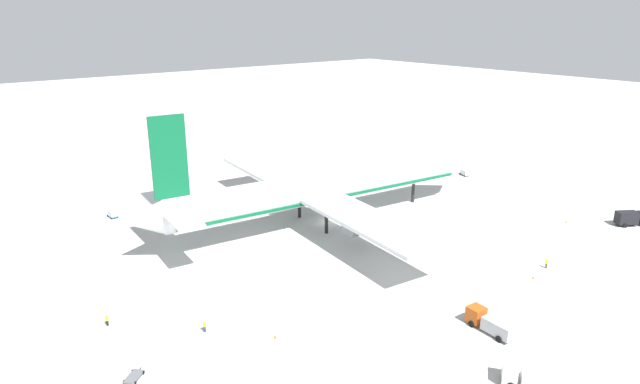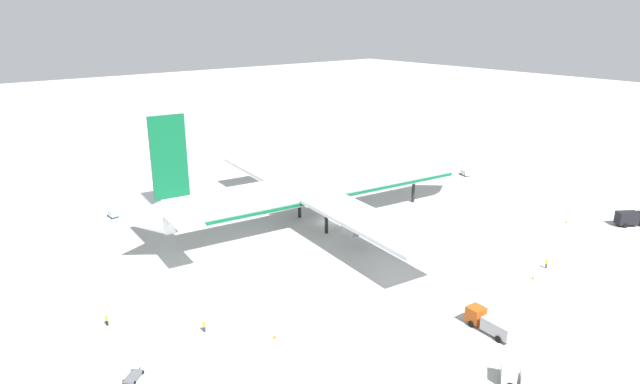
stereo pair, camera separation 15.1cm
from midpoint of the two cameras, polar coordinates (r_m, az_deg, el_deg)
name	(u,v)px [view 1 (the left image)]	position (r m, az deg, el deg)	size (l,w,h in m)	color
ground_plane	(326,222)	(112.11, 0.62, -3.08)	(600.00, 600.00, 0.00)	#B2B2AD
airliner	(321,188)	(108.95, 0.04, 0.42)	(77.29, 67.67, 24.70)	silver
service_truck_0	(527,375)	(69.64, 20.54, -17.31)	(5.12, 5.89, 2.58)	white
service_truck_1	(490,323)	(78.19, 17.12, -12.77)	(2.76, 7.05, 2.54)	#BF4C14
service_truck_2	(632,218)	(125.98, 29.50, -2.33)	(6.63, 5.36, 2.87)	black
baggage_cart_0	(134,377)	(70.67, -18.74, -17.61)	(2.88, 2.74, 0.40)	#595B60
baggage_cart_1	(112,214)	(122.05, -20.70, -2.12)	(1.63, 3.17, 1.39)	#26598C
baggage_cart_2	(465,172)	(148.57, 14.69, 1.97)	(2.24, 3.40, 1.47)	gray
ground_worker_0	(107,320)	(81.72, -21.20, -12.23)	(0.47, 0.47, 1.64)	black
ground_worker_1	(205,326)	(76.70, -11.90, -13.41)	(0.53, 0.53, 1.65)	navy
ground_worker_2	(547,263)	(99.41, 22.32, -6.84)	(0.43, 0.43, 1.65)	#3F3F47
traffic_cone_0	(566,221)	(122.04, 24.05, -2.79)	(0.36, 0.36, 0.55)	orange
traffic_cone_1	(533,277)	(95.02, 21.12, -8.23)	(0.36, 0.36, 0.55)	orange
traffic_cone_2	(275,336)	(74.37, -4.73, -14.64)	(0.36, 0.36, 0.55)	orange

